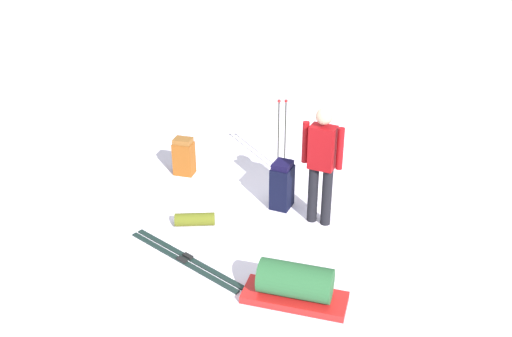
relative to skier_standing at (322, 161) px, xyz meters
The scene contains 8 objects.
ground_plane 1.32m from the skier_standing, ahead, with size 80.00×80.00×0.00m, color white.
skier_standing is the anchor object (origin of this frame).
ski_pair_near 2.20m from the skier_standing, 41.50° to the left, with size 1.78×0.98×0.05m.
backpack_large_dark 0.89m from the skier_standing, 25.25° to the right, with size 0.32×0.36×0.72m.
backpack_bright 2.57m from the skier_standing, 21.01° to the right, with size 0.32×0.24×0.62m.
ski_poles_planted_near 1.58m from the skier_standing, 58.03° to the right, with size 0.17×0.10×1.26m.
gear_sled 1.89m from the skier_standing, 90.17° to the left, with size 1.21×0.48×0.49m.
sleeping_mat_rolled 1.93m from the skier_standing, 17.34° to the left, with size 0.18×0.18×0.55m, color #525817.
Camera 1 is at (-1.82, 7.02, 4.45)m, focal length 41.31 mm.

